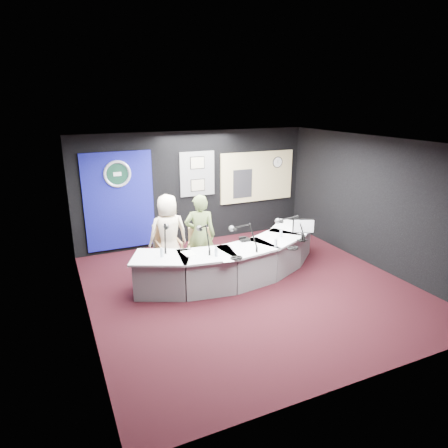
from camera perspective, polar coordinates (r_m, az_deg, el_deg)
name	(u,v)px	position (r m, az deg, el deg)	size (l,w,h in m)	color
ground	(250,287)	(7.94, 3.74, -9.02)	(6.00, 6.00, 0.00)	black
ceiling	(253,143)	(7.14, 4.19, 11.52)	(6.00, 6.00, 0.02)	silver
wall_back	(195,188)	(10.08, -4.13, 5.20)	(6.00, 0.02, 2.80)	black
wall_front	(369,285)	(5.15, 20.01, -8.15)	(6.00, 0.02, 2.80)	black
wall_left	(82,242)	(6.61, -19.66, -2.42)	(0.02, 6.00, 2.80)	black
wall_right	(375,203)	(9.18, 20.73, 2.89)	(0.02, 6.00, 2.80)	black
broadcast_desk	(236,260)	(8.20, 1.68, -5.18)	(4.50, 1.90, 0.75)	silver
backdrop_panel	(119,201)	(9.61, -14.74, 3.15)	(1.60, 0.05, 2.30)	navy
agency_seal	(117,174)	(9.44, -15.00, 6.92)	(0.63, 0.63, 0.07)	silver
seal_center	(117,174)	(9.44, -15.01, 6.92)	(0.48, 0.48, 0.01)	black
pinboard	(197,174)	(10.00, -3.84, 7.16)	(0.90, 0.04, 1.10)	slate
framed_photo_upper	(197,163)	(9.92, -3.81, 8.72)	(0.34, 0.02, 0.27)	tan
framed_photo_lower	(198,185)	(10.02, -3.75, 5.56)	(0.34, 0.02, 0.27)	tan
booth_window_frame	(257,177)	(10.74, 4.76, 6.77)	(2.12, 0.06, 1.32)	#CFBD81
booth_glow	(257,177)	(10.73, 4.79, 6.76)	(2.00, 0.02, 1.20)	#F8EA9D
equipment_rack	(243,184)	(10.53, 2.67, 5.77)	(0.55, 0.02, 0.75)	black
wall_clock	(278,162)	(10.95, 7.67, 8.74)	(0.28, 0.28, 0.01)	white
armchair_left	(169,249)	(8.57, -7.88, -3.52)	(0.55, 0.55, 0.98)	#AF8250
armchair_right	(201,255)	(8.32, -3.38, -4.39)	(0.49, 0.49, 0.88)	#AF8250
draped_jacket	(164,239)	(8.75, -8.51, -2.19)	(0.50, 0.10, 0.70)	slate
person_man	(168,233)	(8.45, -7.98, -1.34)	(0.81, 0.53, 1.67)	#FEE8CB
person_woman	(200,235)	(8.18, -3.43, -1.64)	(0.63, 0.41, 1.72)	#5C6E3A
computer_monitor	(303,226)	(8.25, 11.23, -0.26)	(0.49, 0.03, 0.34)	black
desk_phone	(245,240)	(8.19, 2.97, -2.24)	(0.20, 0.16, 0.05)	black
headphones_near	(293,248)	(7.86, 9.80, -3.39)	(0.22, 0.22, 0.04)	black
headphones_far	(236,258)	(7.29, 1.77, -4.85)	(0.21, 0.21, 0.03)	black
paper_stack	(189,253)	(7.57, -5.04, -4.16)	(0.21, 0.31, 0.00)	white
notepad	(227,259)	(7.27, 0.41, -5.05)	(0.20, 0.29, 0.00)	white
boom_mic_a	(166,233)	(7.79, -8.33, -1.31)	(0.32, 0.71, 0.60)	black
boom_mic_b	(204,235)	(7.63, -2.86, -1.56)	(0.16, 0.74, 0.60)	black
boom_mic_c	(244,234)	(7.69, 2.88, -1.41)	(0.38, 0.68, 0.60)	black
boom_mic_d	(291,225)	(8.30, 9.56, -0.19)	(0.44, 0.65, 0.60)	black
water_bottles	(244,243)	(7.82, 2.94, -2.71)	(3.29, 0.53, 0.18)	silver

